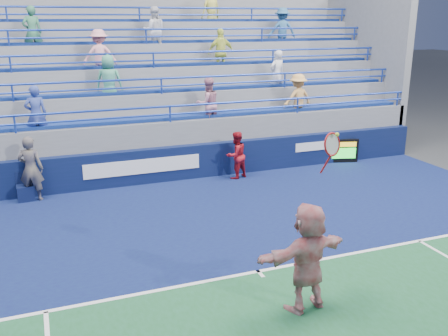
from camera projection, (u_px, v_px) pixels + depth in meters
name	position (u px, v px, depth m)	size (l,w,h in m)	color
ground	(258.00, 272.00, 10.16)	(120.00, 120.00, 0.00)	#333538
sponsor_wall	(173.00, 163.00, 15.82)	(18.00, 0.32, 1.10)	#0A1638
bleacher_stand	(146.00, 112.00, 18.91)	(18.00, 5.60, 6.13)	slate
serve_speed_board	(341.00, 151.00, 17.79)	(1.22, 0.45, 0.85)	black
judge_chair	(25.00, 192.00, 14.12)	(0.48, 0.48, 0.80)	#0B1337
tennis_player	(308.00, 257.00, 8.63)	(1.91, 0.88, 3.19)	silver
line_judge	(31.00, 169.00, 13.93)	(0.68, 0.45, 1.87)	#15173B
ball_girl	(236.00, 155.00, 15.95)	(0.75, 0.58, 1.54)	#A2121D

